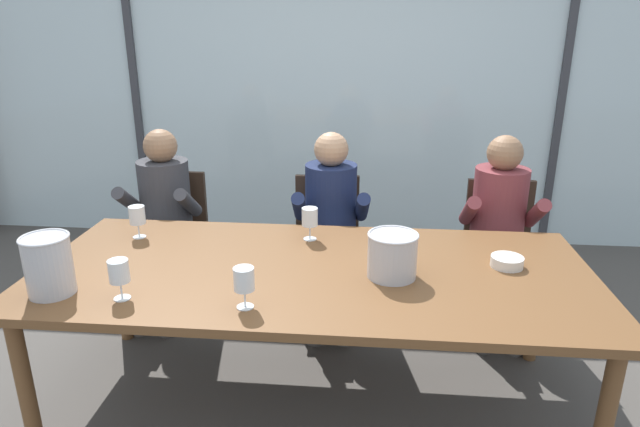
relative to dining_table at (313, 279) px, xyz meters
The scene contains 19 objects.
ground 1.21m from the dining_table, 90.00° to the left, with size 14.00×14.00×0.00m, color #4C4742.
window_glass_panel 2.36m from the dining_table, 90.00° to the left, with size 7.79×0.03×2.60m, color silver.
window_mullion_left 2.93m from the dining_table, 127.81° to the left, with size 0.06×0.06×2.60m, color #38383D.
window_mullion_right 2.93m from the dining_table, 52.19° to the left, with size 0.06×0.06×2.60m, color #38383D.
hillside_vineyard 5.96m from the dining_table, 90.00° to the left, with size 13.79×2.40×1.72m, color #477A38.
dining_table is the anchor object (origin of this frame).
chair_near_curtain 1.47m from the dining_table, 136.25° to the left, with size 0.45×0.45×0.88m.
chair_left_of_center 1.02m from the dining_table, 90.99° to the left, with size 0.46×0.46×0.88m.
chair_center 1.49m from the dining_table, 42.64° to the left, with size 0.45×0.45×0.88m.
person_charcoal_jacket 1.35m from the dining_table, 141.09° to the left, with size 0.46×0.61×1.20m.
person_navy_polo 0.85m from the dining_table, 88.64° to the left, with size 0.48×0.63×1.20m.
person_maroon_top 1.34m from the dining_table, 39.23° to the left, with size 0.47×0.62×1.20m.
ice_bucket_primary 0.40m from the dining_table, ahead, with size 0.23×0.23×0.21m.
ice_bucket_secondary 1.15m from the dining_table, 162.04° to the right, with size 0.20×0.20×0.26m.
tasting_bowl 0.92m from the dining_table, ahead, with size 0.15×0.15×0.05m, color silver.
wine_glass_by_left_taster 1.03m from the dining_table, 162.48° to the left, with size 0.08×0.08×0.17m.
wine_glass_near_bucket 0.49m from the dining_table, 120.68° to the right, with size 0.08×0.08×0.17m.
wine_glass_center_pour 0.86m from the dining_table, 154.08° to the right, with size 0.08×0.08×0.17m.
wine_glass_by_right_taster 0.40m from the dining_table, 98.62° to the left, with size 0.08×0.08×0.17m.
Camera 1 is at (0.25, -2.33, 1.82)m, focal length 30.82 mm.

